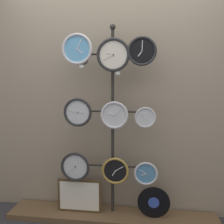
# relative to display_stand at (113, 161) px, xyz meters

# --- Properties ---
(shop_wall) EXTENTS (4.40, 0.04, 2.80)m
(shop_wall) POSITION_rel_display_stand_xyz_m (0.00, 0.16, 0.78)
(shop_wall) COLOR gray
(shop_wall) RESTS_ON ground_plane
(low_shelf) EXTENTS (2.20, 0.36, 0.06)m
(low_shelf) POSITION_rel_display_stand_xyz_m (0.00, -0.06, -0.59)
(low_shelf) COLOR brown
(low_shelf) RESTS_ON ground_plane
(display_stand) EXTENTS (0.77, 0.41, 2.02)m
(display_stand) POSITION_rel_display_stand_xyz_m (0.00, 0.00, 0.00)
(display_stand) COLOR #282623
(display_stand) RESTS_ON ground_plane
(clock_top_left) EXTENTS (0.31, 0.04, 0.31)m
(clock_top_left) POSITION_rel_display_stand_xyz_m (-0.33, -0.12, 1.14)
(clock_top_left) COLOR #60A8DB
(clock_top_center) EXTENTS (0.33, 0.04, 0.33)m
(clock_top_center) POSITION_rel_display_stand_xyz_m (0.02, -0.11, 1.09)
(clock_top_center) COLOR silver
(clock_top_right) EXTENTS (0.28, 0.04, 0.28)m
(clock_top_right) POSITION_rel_display_stand_xyz_m (0.30, -0.11, 1.12)
(clock_top_right) COLOR black
(clock_middle_left) EXTENTS (0.29, 0.04, 0.29)m
(clock_middle_left) POSITION_rel_display_stand_xyz_m (-0.34, -0.10, 0.52)
(clock_middle_left) COLOR silver
(clock_middle_center) EXTENTS (0.28, 0.04, 0.28)m
(clock_middle_center) POSITION_rel_display_stand_xyz_m (0.03, -0.11, 0.50)
(clock_middle_center) COLOR silver
(clock_middle_right) EXTENTS (0.21, 0.04, 0.21)m
(clock_middle_right) POSITION_rel_display_stand_xyz_m (0.34, -0.08, 0.48)
(clock_middle_right) COLOR silver
(clock_bottom_left) EXTENTS (0.31, 0.04, 0.31)m
(clock_bottom_left) POSITION_rel_display_stand_xyz_m (-0.38, -0.12, -0.05)
(clock_bottom_left) COLOR silver
(clock_bottom_center) EXTENTS (0.28, 0.04, 0.28)m
(clock_bottom_center) POSITION_rel_display_stand_xyz_m (0.04, -0.09, -0.08)
(clock_bottom_center) COLOR black
(clock_bottom_right) EXTENTS (0.24, 0.04, 0.24)m
(clock_bottom_right) POSITION_rel_display_stand_xyz_m (0.35, -0.08, -0.09)
(clock_bottom_right) COLOR #4C84B2
(vinyl_record) EXTENTS (0.33, 0.01, 0.33)m
(vinyl_record) POSITION_rel_display_stand_xyz_m (0.43, -0.09, -0.40)
(vinyl_record) COLOR black
(vinyl_record) RESTS_ON low_shelf
(picture_frame) EXTENTS (0.47, 0.02, 0.35)m
(picture_frame) POSITION_rel_display_stand_xyz_m (-0.35, -0.07, -0.38)
(picture_frame) COLOR #4C381E
(picture_frame) RESTS_ON low_shelf
(price_tag_upper) EXTENTS (0.04, 0.00, 0.03)m
(price_tag_upper) POSITION_rel_display_stand_xyz_m (-0.29, -0.12, 0.98)
(price_tag_upper) COLOR white
(price_tag_mid) EXTENTS (0.04, 0.00, 0.03)m
(price_tag_mid) POSITION_rel_display_stand_xyz_m (0.06, -0.11, 0.91)
(price_tag_mid) COLOR white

